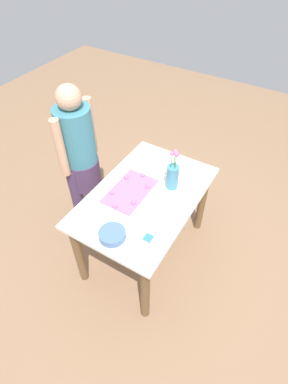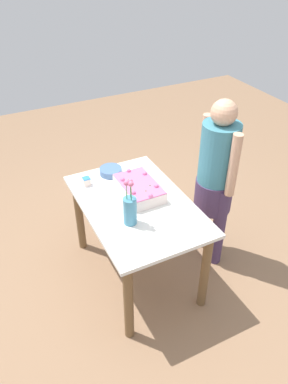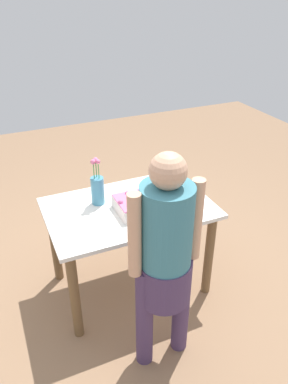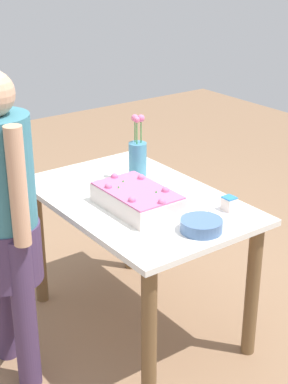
# 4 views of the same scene
# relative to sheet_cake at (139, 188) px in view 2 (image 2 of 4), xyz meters

# --- Properties ---
(ground_plane) EXTENTS (8.00, 8.00, 0.00)m
(ground_plane) POSITION_rel_sheet_cake_xyz_m (0.10, -0.08, -0.82)
(ground_plane) COLOR #8C6A4D
(dining_table) EXTENTS (1.21, 0.79, 0.77)m
(dining_table) POSITION_rel_sheet_cake_xyz_m (0.10, -0.08, -0.19)
(dining_table) COLOR white
(dining_table) RESTS_ON ground_plane
(sheet_cake) EXTENTS (0.43, 0.27, 0.12)m
(sheet_cake) POSITION_rel_sheet_cake_xyz_m (0.00, 0.00, 0.00)
(sheet_cake) COLOR silver
(sheet_cake) RESTS_ON dining_table
(serving_plate_with_slice) EXTENTS (0.19, 0.19, 0.08)m
(serving_plate_with_slice) POSITION_rel_sheet_cake_xyz_m (-0.29, -0.33, -0.03)
(serving_plate_with_slice) COLOR white
(serving_plate_with_slice) RESTS_ON dining_table
(cake_knife) EXTENTS (0.20, 0.10, 0.00)m
(cake_knife) POSITION_rel_sheet_cake_xyz_m (0.51, -0.08, -0.05)
(cake_knife) COLOR silver
(cake_knife) RESTS_ON dining_table
(flower_vase) EXTENTS (0.10, 0.10, 0.36)m
(flower_vase) POSITION_rel_sheet_cake_xyz_m (0.29, -0.21, 0.07)
(flower_vase) COLOR teal
(flower_vase) RESTS_ON dining_table
(fruit_bowl) EXTENTS (0.19, 0.19, 0.06)m
(fruit_bowl) POSITION_rel_sheet_cake_xyz_m (-0.37, -0.09, -0.02)
(fruit_bowl) COLOR #4D6FA1
(fruit_bowl) RESTS_ON dining_table
(person_standing) EXTENTS (0.45, 0.31, 1.49)m
(person_standing) POSITION_rel_sheet_cake_xyz_m (0.15, 0.62, 0.04)
(person_standing) COLOR #483458
(person_standing) RESTS_ON ground_plane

